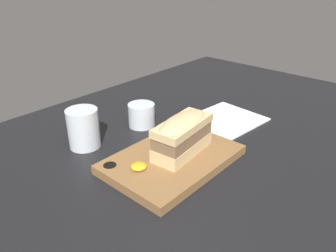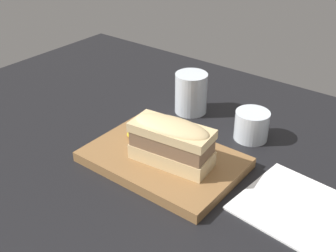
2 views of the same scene
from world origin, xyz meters
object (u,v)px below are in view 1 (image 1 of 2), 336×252
at_px(serving_board, 172,159).
at_px(water_glass, 84,131).
at_px(wine_glass, 142,116).
at_px(sandwich, 182,133).
at_px(napkin, 225,120).

bearing_deg(serving_board, water_glass, 111.44).
bearing_deg(wine_glass, sandwich, -107.97).
xyz_separation_m(serving_board, sandwich, (0.03, -0.01, 0.06)).
height_order(serving_board, sandwich, sandwich).
distance_m(water_glass, napkin, 0.40).
bearing_deg(sandwich, wine_glass, 72.03).
bearing_deg(wine_glass, water_glass, 172.85).
bearing_deg(water_glass, napkin, -26.53).
bearing_deg(napkin, water_glass, 153.47).
xyz_separation_m(sandwich, water_glass, (-0.11, 0.22, -0.03)).
bearing_deg(serving_board, sandwich, -16.56).
bearing_deg(napkin, sandwich, -170.08).
bearing_deg(napkin, serving_board, -172.57).
height_order(water_glass, wine_glass, water_glass).
xyz_separation_m(sandwich, wine_glass, (0.07, 0.20, -0.04)).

